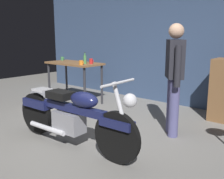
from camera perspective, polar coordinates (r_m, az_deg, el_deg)
name	(u,v)px	position (r m, az deg, el deg)	size (l,w,h in m)	color
ground_plane	(80,141)	(3.93, -6.88, -10.92)	(12.00, 12.00, 0.00)	gray
back_wall	(175,32)	(5.89, 13.49, 11.90)	(8.00, 0.12, 3.10)	#384C70
workbench	(74,67)	(5.95, -8.15, 4.74)	(1.30, 0.64, 0.90)	brown
motorcycle	(72,115)	(3.61, -8.68, -5.49)	(2.19, 0.60, 1.00)	black
person_standing	(174,75)	(4.02, 13.27, 3.09)	(0.40, 0.47, 1.67)	#545385
storage_bin	(43,100)	(5.72, -14.58, -2.12)	(0.44, 0.32, 0.34)	gray
mug_orange_travel	(81,63)	(5.42, -6.66, 5.78)	(0.12, 0.09, 0.09)	orange
mug_green_speckled	(62,59)	(6.43, -10.66, 6.58)	(0.11, 0.08, 0.09)	#3D7F4C
mug_red_diner	(91,61)	(5.58, -4.53, 6.10)	(0.11, 0.08, 0.11)	red
bottle	(85,59)	(5.60, -5.86, 6.50)	(0.06, 0.06, 0.24)	#4C8C4C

